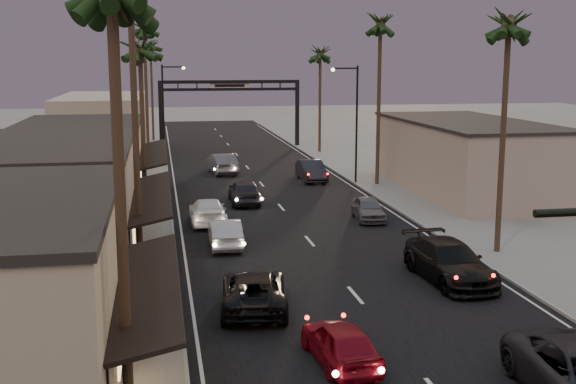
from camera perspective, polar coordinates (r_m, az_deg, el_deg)
name	(u,v)px	position (r m, az deg, el deg)	size (l,w,h in m)	color
ground	(274,199)	(49.63, -1.12, -0.54)	(200.00, 200.00, 0.00)	slate
road	(263,186)	(54.49, -1.95, 0.45)	(14.00, 120.00, 0.02)	black
sidewalk_left	(138,175)	(60.87, -11.80, 1.34)	(5.00, 92.00, 0.12)	slate
sidewalk_right	(360,169)	(63.22, 5.68, 1.84)	(5.00, 92.00, 0.12)	slate
storefront_mid	(44,206)	(35.18, -18.73, -1.09)	(8.00, 14.00, 5.50)	#A49483
storefront_far	(80,164)	(50.88, -16.13, 2.17)	(8.00, 16.00, 5.00)	tan
storefront_dist	(104,126)	(73.60, -14.36, 5.07)	(8.00, 20.00, 6.00)	#A49483
building_right	(467,158)	(53.22, 13.94, 2.62)	(8.00, 18.00, 5.00)	#A49483
arch	(230,96)	(78.59, -4.62, 7.53)	(15.20, 0.40, 7.27)	black
streetlight_right	(353,115)	(55.24, 5.18, 6.11)	(2.13, 0.30, 9.00)	black
streetlight_left	(166,106)	(66.25, -9.59, 6.72)	(2.13, 0.30, 9.00)	black
palm_lc	(140,42)	(44.14, -11.65, 11.55)	(3.20, 3.20, 12.20)	#38281C
palm_ld	(144,24)	(63.20, -11.32, 12.92)	(3.20, 3.20, 14.20)	#38281C
palm_ra	(509,16)	(36.05, 17.09, 13.17)	(3.20, 3.20, 13.20)	#38281C
palm_rb	(381,18)	(54.68, 7.33, 13.46)	(3.20, 3.20, 14.20)	#38281C
palm_rc	(320,49)	(73.94, 2.57, 11.21)	(3.20, 3.20, 12.20)	#38281C
palm_far	(150,42)	(86.15, -10.83, 11.57)	(3.20, 3.20, 13.20)	#38281C
oncoming_red	(340,342)	(23.15, 4.17, -11.76)	(1.65, 4.10, 1.40)	maroon
oncoming_pickup	(254,291)	(27.86, -2.72, -7.79)	(2.43, 5.26, 1.46)	black
oncoming_silver	(225,233)	(37.03, -4.99, -3.22)	(1.53, 4.39, 1.45)	#AFAEB4
oncoming_white	(208,211)	(42.35, -6.36, -1.51)	(2.04, 5.02, 1.46)	silver
oncoming_dgrey	(245,191)	(47.95, -3.45, 0.06)	(1.95, 4.85, 1.65)	black
oncoming_grey_far	(222,164)	(60.79, -5.25, 2.25)	(1.79, 5.14, 1.69)	#504F55
curbside_black	(449,262)	(31.97, 12.62, -5.39)	(2.41, 5.92, 1.72)	black
curbside_grey	(368,209)	(43.25, 6.36, -1.31)	(1.63, 4.04, 1.38)	#55555A
curbside_far	(311,171)	(56.90, 1.85, 1.69)	(1.71, 4.92, 1.62)	black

